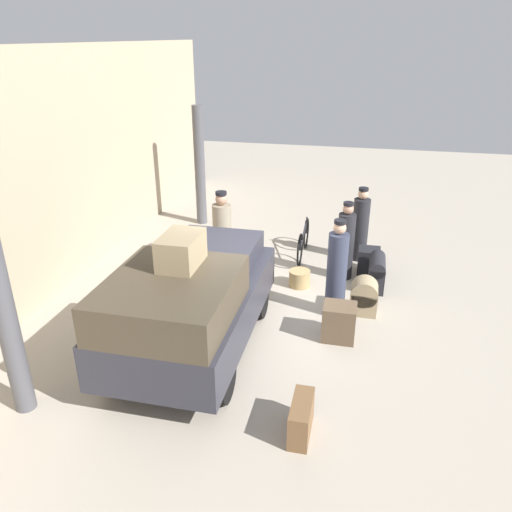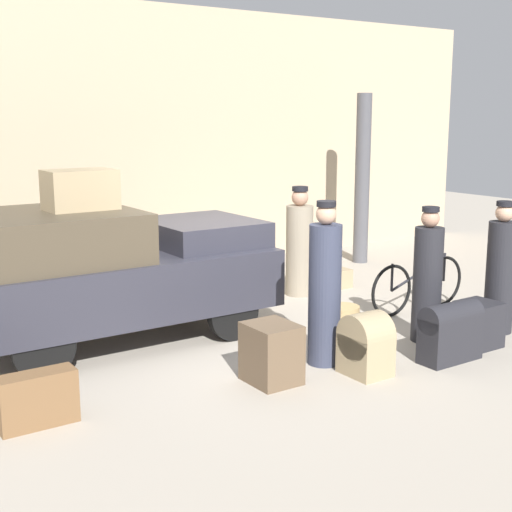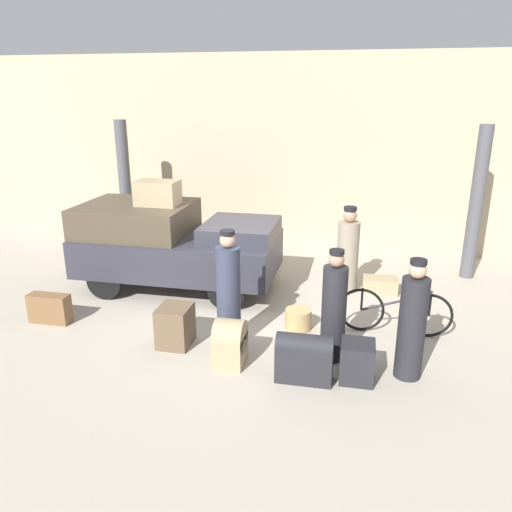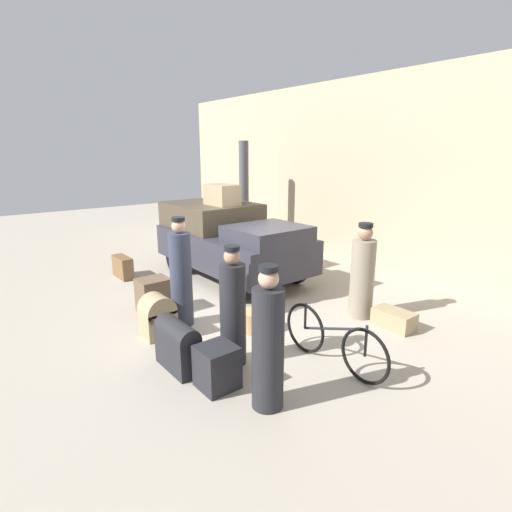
% 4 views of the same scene
% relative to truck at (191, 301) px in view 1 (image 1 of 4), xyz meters
% --- Properties ---
extents(ground_plane, '(30.00, 30.00, 0.00)m').
position_rel_truck_xyz_m(ground_plane, '(1.56, -0.83, -0.90)').
color(ground_plane, '#A89E8E').
extents(station_building_facade, '(16.00, 0.15, 4.50)m').
position_rel_truck_xyz_m(station_building_facade, '(1.56, 3.25, 1.35)').
color(station_building_facade, tan).
rests_on(station_building_facade, ground).
extents(canopy_pillar_left, '(0.27, 0.27, 3.06)m').
position_rel_truck_xyz_m(canopy_pillar_left, '(-1.79, 1.77, 0.64)').
color(canopy_pillar_left, '#4C4C51').
rests_on(canopy_pillar_left, ground).
extents(canopy_pillar_right, '(0.27, 0.27, 3.06)m').
position_rel_truck_xyz_m(canopy_pillar_right, '(5.70, 1.77, 0.64)').
color(canopy_pillar_right, '#4C4C51').
rests_on(canopy_pillar_right, ground).
extents(truck, '(3.73, 1.86, 1.62)m').
position_rel_truck_xyz_m(truck, '(0.00, 0.00, 0.00)').
color(truck, black).
rests_on(truck, ground).
extents(bicycle, '(1.75, 0.04, 0.77)m').
position_rel_truck_xyz_m(bicycle, '(4.10, -1.19, -0.53)').
color(bicycle, black).
rests_on(bicycle, ground).
extents(wicker_basket, '(0.42, 0.42, 0.33)m').
position_rel_truck_xyz_m(wicker_basket, '(2.60, -1.33, -0.73)').
color(wicker_basket, tan).
rests_on(wicker_basket, ground).
extents(porter_carrying_trunk, '(0.35, 0.35, 1.63)m').
position_rel_truck_xyz_m(porter_carrying_trunk, '(3.20, -2.16, -0.15)').
color(porter_carrying_trunk, '#232328').
rests_on(porter_carrying_trunk, ground).
extents(porter_standing_middle, '(0.35, 0.35, 1.80)m').
position_rel_truck_xyz_m(porter_standing_middle, '(1.66, -2.10, -0.06)').
color(porter_standing_middle, '#33384C').
rests_on(porter_standing_middle, ground).
extents(conductor_in_dark_uniform, '(0.36, 0.36, 1.65)m').
position_rel_truck_xyz_m(conductor_in_dark_uniform, '(4.22, -2.42, -0.14)').
color(conductor_in_dark_uniform, '#232328').
rests_on(conductor_in_dark_uniform, ground).
extents(porter_with_bicycle, '(0.40, 0.40, 1.65)m').
position_rel_truck_xyz_m(porter_with_bicycle, '(3.29, 0.47, -0.15)').
color(porter_with_bicycle, gray).
rests_on(porter_with_bicycle, ground).
extents(suitcase_small_leather, '(0.65, 0.37, 0.30)m').
position_rel_truck_xyz_m(suitcase_small_leather, '(3.93, 0.51, -0.75)').
color(suitcase_small_leather, '#9E8966').
rests_on(suitcase_small_leather, ground).
extents(trunk_barrel_dark, '(0.41, 0.48, 0.67)m').
position_rel_truck_xyz_m(trunk_barrel_dark, '(1.81, -2.61, -0.57)').
color(trunk_barrel_dark, '#9E8966').
rests_on(trunk_barrel_dark, ground).
extents(suitcase_black_upright, '(0.74, 0.31, 0.67)m').
position_rel_truck_xyz_m(suitcase_black_upright, '(2.87, -2.83, -0.54)').
color(suitcase_black_upright, '#232328').
rests_on(suitcase_black_upright, ground).
extents(trunk_wicker_pale, '(0.44, 0.45, 0.53)m').
position_rel_truck_xyz_m(trunk_wicker_pale, '(3.55, -2.66, -0.63)').
color(trunk_wicker_pale, '#232328').
rests_on(trunk_wicker_pale, ground).
extents(suitcase_tan_flat, '(0.68, 0.25, 0.49)m').
position_rel_truck_xyz_m(suitcase_tan_flat, '(-1.44, -1.94, -0.65)').
color(suitcase_tan_flat, brown).
rests_on(suitcase_tan_flat, ground).
extents(trunk_large_brown, '(0.47, 0.54, 0.61)m').
position_rel_truck_xyz_m(trunk_large_brown, '(0.86, -2.24, -0.59)').
color(trunk_large_brown, brown).
rests_on(trunk_large_brown, ground).
extents(trunk_on_truck_roof, '(0.78, 0.52, 0.46)m').
position_rel_truck_xyz_m(trunk_on_truck_roof, '(-0.25, 0.00, 0.95)').
color(trunk_on_truck_roof, '#9E8966').
rests_on(trunk_on_truck_roof, truck).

